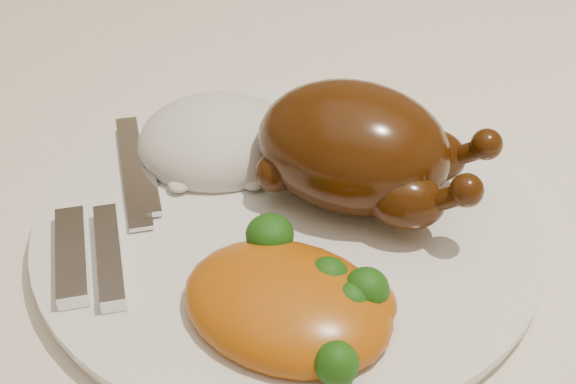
# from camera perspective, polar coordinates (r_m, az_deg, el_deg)

# --- Properties ---
(dining_table) EXTENTS (1.60, 0.90, 0.76)m
(dining_table) POSITION_cam_1_polar(r_m,az_deg,el_deg) (0.69, 13.75, -3.26)
(dining_table) COLOR brown
(dining_table) RESTS_ON floor
(tablecloth) EXTENTS (1.73, 1.03, 0.18)m
(tablecloth) POSITION_cam_1_polar(r_m,az_deg,el_deg) (0.64, 14.69, 1.70)
(tablecloth) COLOR beige
(tablecloth) RESTS_ON dining_table
(dinner_plate) EXTENTS (0.36, 0.36, 0.01)m
(dinner_plate) POSITION_cam_1_polar(r_m,az_deg,el_deg) (0.51, 0.00, -2.38)
(dinner_plate) COLOR white
(dinner_plate) RESTS_ON tablecloth
(roast_chicken) EXTENTS (0.16, 0.11, 0.08)m
(roast_chicken) POSITION_cam_1_polar(r_m,az_deg,el_deg) (0.50, 5.02, 3.11)
(roast_chicken) COLOR #432307
(roast_chicken) RESTS_ON dinner_plate
(rice_mound) EXTENTS (0.13, 0.13, 0.06)m
(rice_mound) POSITION_cam_1_polar(r_m,az_deg,el_deg) (0.56, -5.06, 3.54)
(rice_mound) COLOR white
(rice_mound) RESTS_ON dinner_plate
(mac_and_cheese) EXTENTS (0.14, 0.12, 0.04)m
(mac_and_cheese) POSITION_cam_1_polar(r_m,az_deg,el_deg) (0.44, 0.74, -7.87)
(mac_and_cheese) COLOR #B4660B
(mac_and_cheese) RESTS_ON dinner_plate
(cutlery) EXTENTS (0.08, 0.19, 0.01)m
(cutlery) POSITION_cam_1_polar(r_m,az_deg,el_deg) (0.50, -12.60, -2.35)
(cutlery) COLOR silver
(cutlery) RESTS_ON dinner_plate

